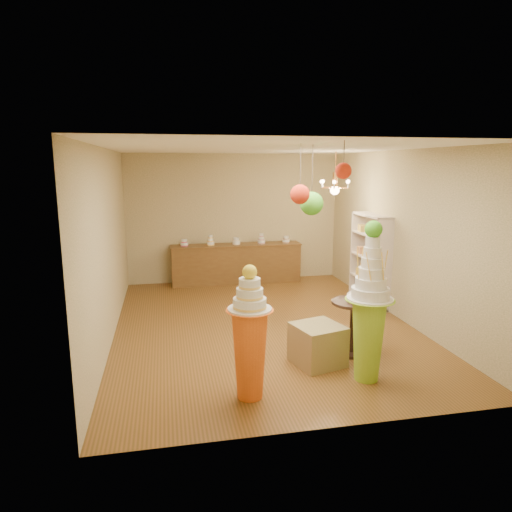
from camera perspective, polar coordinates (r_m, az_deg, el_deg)
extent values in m
plane|color=brown|center=(8.04, 0.88, -8.59)|extent=(6.50, 6.50, 0.00)
plane|color=white|center=(7.57, 0.96, 13.29)|extent=(6.50, 6.50, 0.00)
cube|color=tan|center=(10.83, -2.75, 4.74)|extent=(5.00, 0.04, 3.00)
cube|color=tan|center=(4.61, 9.55, -4.44)|extent=(5.00, 0.04, 3.00)
cube|color=tan|center=(7.55, -17.98, 1.31)|extent=(0.04, 6.50, 3.00)
cube|color=tan|center=(8.55, 17.54, 2.45)|extent=(0.04, 6.50, 3.00)
cone|color=#89BB28|center=(6.10, 13.81, -10.19)|extent=(0.51, 0.51, 1.07)
cylinder|color=silver|center=(5.93, 14.06, -5.22)|extent=(0.68, 0.68, 0.03)
cylinder|color=silver|center=(5.91, 14.09, -4.48)|extent=(0.56, 0.56, 0.13)
cylinder|color=silver|center=(5.87, 14.15, -3.26)|extent=(0.46, 0.46, 0.13)
cylinder|color=silver|center=(5.84, 14.22, -2.04)|extent=(0.38, 0.38, 0.13)
cylinder|color=silver|center=(5.81, 14.28, -0.79)|extent=(0.31, 0.31, 0.13)
cylinder|color=silver|center=(5.79, 14.34, 0.46)|extent=(0.25, 0.25, 0.13)
cylinder|color=silver|center=(5.77, 14.40, 1.72)|extent=(0.21, 0.21, 0.13)
sphere|color=green|center=(5.74, 14.48, 3.26)|extent=(0.22, 0.22, 0.22)
cone|color=orange|center=(5.51, -0.77, -12.19)|extent=(0.49, 0.49, 1.09)
cylinder|color=silver|center=(5.31, -0.79, -6.67)|extent=(0.59, 0.59, 0.03)
cylinder|color=silver|center=(5.29, -0.79, -5.90)|extent=(0.44, 0.44, 0.12)
cylinder|color=silver|center=(5.25, -0.79, -4.68)|extent=(0.35, 0.35, 0.12)
cylinder|color=silver|center=(5.22, -0.80, -3.43)|extent=(0.28, 0.28, 0.12)
sphere|color=gold|center=(5.19, -0.80, -2.02)|extent=(0.17, 0.17, 0.17)
cube|color=#8F7D4E|center=(6.52, 7.71, -10.91)|extent=(0.77, 0.77, 0.57)
cube|color=brown|center=(10.73, -2.47, -1.00)|extent=(3.00, 0.50, 0.90)
cube|color=brown|center=(10.64, -2.49, 1.39)|extent=(3.04, 0.54, 0.03)
cylinder|color=silver|center=(10.51, -8.97, 1.66)|extent=(0.18, 0.18, 0.16)
cylinder|color=silver|center=(10.55, -5.72, 2.00)|extent=(0.18, 0.18, 0.24)
cylinder|color=silver|center=(10.63, -2.49, 1.89)|extent=(0.18, 0.18, 0.16)
cylinder|color=silver|center=(10.73, 0.67, 2.21)|extent=(0.18, 0.18, 0.24)
cylinder|color=silver|center=(10.87, 3.77, 2.10)|extent=(0.18, 0.18, 0.16)
cube|color=beige|center=(9.34, 14.87, -0.42)|extent=(0.04, 1.20, 1.80)
cube|color=beige|center=(9.36, 13.87, -2.86)|extent=(0.30, 1.14, 0.03)
cube|color=beige|center=(9.26, 14.00, -0.16)|extent=(0.30, 1.14, 0.03)
cube|color=beige|center=(9.18, 14.13, 2.59)|extent=(0.30, 1.14, 0.03)
cylinder|color=black|center=(7.02, 11.84, -11.71)|extent=(0.47, 0.47, 0.04)
cylinder|color=black|center=(6.88, 11.96, -8.84)|extent=(0.09, 0.09, 0.79)
cylinder|color=black|center=(6.76, 12.10, -5.69)|extent=(0.70, 0.70, 0.04)
imported|color=beige|center=(6.72, 12.15, -4.65)|extent=(0.27, 0.27, 0.21)
cylinder|color=#42372F|center=(5.73, 5.58, 10.77)|extent=(0.01, 0.01, 0.62)
sphere|color=red|center=(5.74, 5.52, 7.68)|extent=(0.24, 0.24, 0.24)
cylinder|color=#42372F|center=(6.08, 7.05, 10.10)|extent=(0.01, 0.01, 0.76)
sphere|color=green|center=(6.10, 6.96, 6.52)|extent=(0.31, 0.31, 0.31)
cylinder|color=#42372F|center=(5.11, 10.94, 12.22)|extent=(0.01, 0.01, 0.32)
sphere|color=red|center=(5.11, 10.87, 10.41)|extent=(0.18, 0.18, 0.18)
cylinder|color=#E59B50|center=(9.16, 9.92, 11.22)|extent=(0.02, 0.02, 0.50)
cylinder|color=#E59B50|center=(9.17, 9.86, 9.35)|extent=(0.10, 0.10, 0.30)
sphere|color=#FABC89|center=(9.18, 9.82, 8.10)|extent=(0.18, 0.18, 0.18)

